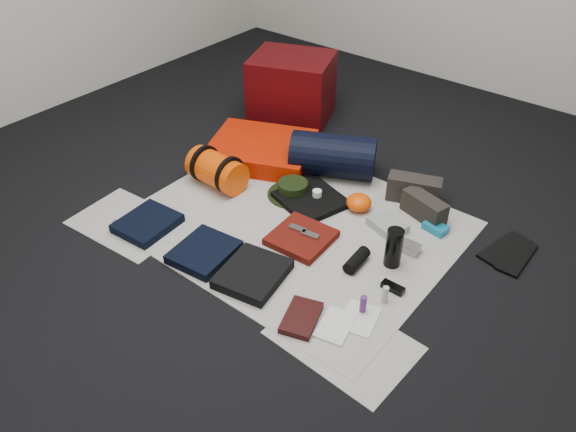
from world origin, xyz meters
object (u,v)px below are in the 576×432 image
Objects in this scene: water_bottle at (394,248)px; navy_duffel at (333,156)px; paperback_book at (301,318)px; red_cabinet at (292,88)px; sleeping_pad at (261,150)px; stuff_sack at (217,170)px; compact_camera at (409,247)px.

navy_duffel is at bearing 145.18° from water_bottle.
red_cabinet is at bearing 111.07° from paperback_book.
navy_duffel is at bearing 100.13° from paperback_book.
red_cabinet is 0.86× the size of sleeping_pad.
sleeping_pad is 0.48m from navy_duffel.
red_cabinet reaches higher than water_bottle.
paperback_book is (1.03, -0.53, -0.08)m from stuff_sack.
sleeping_pad is 1.26× the size of navy_duffel.
red_cabinet is 0.62m from sleeping_pad.
red_cabinet is at bearing 102.30° from stuff_sack.
red_cabinet reaches higher than stuff_sack.
compact_camera is at bearing 8.23° from stuff_sack.
stuff_sack is 1.56× the size of paperback_book.
paperback_book is at bearing -71.76° from red_cabinet.
water_bottle reaches higher than compact_camera.
navy_duffel is 2.39× the size of water_bottle.
compact_camera is at bearing -52.66° from navy_duffel.
navy_duffel is (0.45, 0.51, 0.03)m from stuff_sack.
red_cabinet is 0.80m from navy_duffel.
water_bottle reaches higher than stuff_sack.
navy_duffel is at bearing 151.21° from compact_camera.
stuff_sack reaches higher than paperback_book.
water_bottle is at bearing -99.22° from compact_camera.
compact_camera is (0.02, 0.14, -0.08)m from water_bottle.
red_cabinet is 0.98m from stuff_sack.
stuff_sack is 1.17m from compact_camera.
paperback_book is at bearing -88.06° from navy_duffel.
water_bottle is 0.58m from paperback_book.
navy_duffel is (0.45, 0.12, 0.07)m from sleeping_pad.
stuff_sack is at bearing -99.10° from red_cabinet.
red_cabinet is 1.94m from paperback_book.
paperback_book is at bearing -101.97° from water_bottle.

